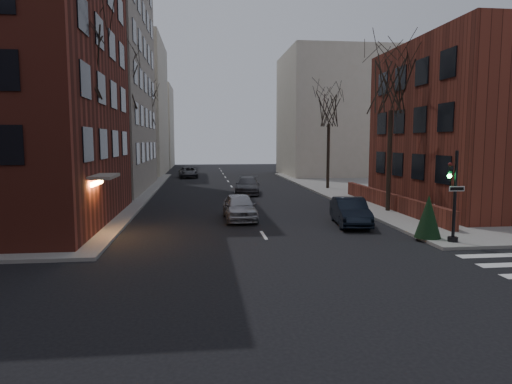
{
  "coord_description": "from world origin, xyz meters",
  "views": [
    {
      "loc": [
        -2.95,
        -9.54,
        4.56
      ],
      "look_at": [
        -0.25,
        13.08,
        2.0
      ],
      "focal_mm": 32.0,
      "sensor_mm": 36.0,
      "label": 1
    }
  ],
  "objects_px": {
    "parked_sedan": "(350,212)",
    "car_lane_far": "(188,172)",
    "tree_left_c": "(145,108)",
    "tree_left_b": "(121,82)",
    "streetlamp_far": "(154,144)",
    "streetlamp_near": "(123,146)",
    "tree_left_a": "(79,60)",
    "car_lane_silver": "(240,207)",
    "sandwich_board": "(433,213)",
    "evergreen_shrub": "(428,216)",
    "traffic_signal": "(453,202)",
    "tree_right_a": "(392,84)",
    "car_lane_gray": "(248,186)",
    "tree_right_b": "(329,108)"
  },
  "relations": [
    {
      "from": "tree_right_b",
      "to": "parked_sedan",
      "type": "relative_size",
      "value": 2.03
    },
    {
      "from": "car_lane_far",
      "to": "evergreen_shrub",
      "type": "relative_size",
      "value": 2.43
    },
    {
      "from": "car_lane_silver",
      "to": "evergreen_shrub",
      "type": "relative_size",
      "value": 2.27
    },
    {
      "from": "tree_left_b",
      "to": "streetlamp_far",
      "type": "bearing_deg",
      "value": 87.85
    },
    {
      "from": "car_lane_gray",
      "to": "tree_left_c",
      "type": "bearing_deg",
      "value": 139.71
    },
    {
      "from": "tree_left_a",
      "to": "sandwich_board",
      "type": "xyz_separation_m",
      "value": [
        18.36,
        -0.29,
        -7.84
      ]
    },
    {
      "from": "parked_sedan",
      "to": "car_lane_far",
      "type": "distance_m",
      "value": 35.08
    },
    {
      "from": "tree_left_c",
      "to": "evergreen_shrub",
      "type": "bearing_deg",
      "value": -61.84
    },
    {
      "from": "traffic_signal",
      "to": "tree_left_b",
      "type": "relative_size",
      "value": 0.37
    },
    {
      "from": "streetlamp_near",
      "to": "tree_right_b",
      "type": "bearing_deg",
      "value": 30.47
    },
    {
      "from": "tree_left_c",
      "to": "car_lane_far",
      "type": "xyz_separation_m",
      "value": [
        4.17,
        7.83,
        -7.36
      ]
    },
    {
      "from": "tree_left_b",
      "to": "tree_right_b",
      "type": "xyz_separation_m",
      "value": [
        17.6,
        6.0,
        -1.33
      ]
    },
    {
      "from": "parked_sedan",
      "to": "traffic_signal",
      "type": "bearing_deg",
      "value": -53.03
    },
    {
      "from": "tree_right_b",
      "to": "car_lane_far",
      "type": "distance_m",
      "value": 21.88
    },
    {
      "from": "parked_sedan",
      "to": "car_lane_gray",
      "type": "relative_size",
      "value": 0.91
    },
    {
      "from": "sandwich_board",
      "to": "evergreen_shrub",
      "type": "distance_m",
      "value": 4.44
    },
    {
      "from": "tree_left_c",
      "to": "evergreen_shrub",
      "type": "xyz_separation_m",
      "value": [
        16.1,
        -30.08,
        -6.89
      ]
    },
    {
      "from": "car_lane_silver",
      "to": "sandwich_board",
      "type": "distance_m",
      "value": 10.73
    },
    {
      "from": "tree_right_a",
      "to": "evergreen_shrub",
      "type": "relative_size",
      "value": 4.93
    },
    {
      "from": "tree_left_c",
      "to": "car_lane_far",
      "type": "relative_size",
      "value": 2.03
    },
    {
      "from": "streetlamp_near",
      "to": "streetlamp_far",
      "type": "relative_size",
      "value": 1.0
    },
    {
      "from": "streetlamp_far",
      "to": "sandwich_board",
      "type": "height_order",
      "value": "streetlamp_far"
    },
    {
      "from": "tree_right_a",
      "to": "car_lane_gray",
      "type": "xyz_separation_m",
      "value": [
        -7.83,
        11.3,
        -7.31
      ]
    },
    {
      "from": "car_lane_gray",
      "to": "evergreen_shrub",
      "type": "distance_m",
      "value": 20.39
    },
    {
      "from": "streetlamp_near",
      "to": "car_lane_gray",
      "type": "height_order",
      "value": "streetlamp_near"
    },
    {
      "from": "tree_right_a",
      "to": "sandwich_board",
      "type": "bearing_deg",
      "value": -79.99
    },
    {
      "from": "car_lane_gray",
      "to": "evergreen_shrub",
      "type": "height_order",
      "value": "evergreen_shrub"
    },
    {
      "from": "tree_right_a",
      "to": "car_lane_far",
      "type": "bearing_deg",
      "value": 114.24
    },
    {
      "from": "traffic_signal",
      "to": "car_lane_far",
      "type": "distance_m",
      "value": 40.83
    },
    {
      "from": "car_lane_far",
      "to": "sandwich_board",
      "type": "relative_size",
      "value": 5.0
    },
    {
      "from": "streetlamp_near",
      "to": "parked_sedan",
      "type": "relative_size",
      "value": 1.39
    },
    {
      "from": "streetlamp_near",
      "to": "parked_sedan",
      "type": "height_order",
      "value": "streetlamp_near"
    },
    {
      "from": "sandwich_board",
      "to": "evergreen_shrub",
      "type": "bearing_deg",
      "value": -101.06
    },
    {
      "from": "car_lane_gray",
      "to": "car_lane_far",
      "type": "distance_m",
      "value": 19.35
    },
    {
      "from": "streetlamp_near",
      "to": "sandwich_board",
      "type": "xyz_separation_m",
      "value": [
        17.76,
        -8.29,
        -3.61
      ]
    },
    {
      "from": "tree_left_a",
      "to": "tree_left_b",
      "type": "bearing_deg",
      "value": 90.0
    },
    {
      "from": "tree_left_b",
      "to": "evergreen_shrub",
      "type": "xyz_separation_m",
      "value": [
        16.1,
        -16.08,
        -7.78
      ]
    },
    {
      "from": "tree_right_b",
      "to": "tree_right_a",
      "type": "bearing_deg",
      "value": -90.0
    },
    {
      "from": "tree_left_c",
      "to": "tree_right_a",
      "type": "height_order",
      "value": "same"
    },
    {
      "from": "evergreen_shrub",
      "to": "streetlamp_far",
      "type": "bearing_deg",
      "value": 115.79
    },
    {
      "from": "parked_sedan",
      "to": "car_lane_silver",
      "type": "xyz_separation_m",
      "value": [
        -5.82,
        2.4,
        0.02
      ]
    },
    {
      "from": "parked_sedan",
      "to": "sandwich_board",
      "type": "xyz_separation_m",
      "value": [
        4.54,
        -0.39,
        -0.11
      ]
    },
    {
      "from": "tree_right_a",
      "to": "streetlamp_far",
      "type": "height_order",
      "value": "tree_right_a"
    },
    {
      "from": "car_lane_silver",
      "to": "streetlamp_far",
      "type": "bearing_deg",
      "value": 105.09
    },
    {
      "from": "parked_sedan",
      "to": "evergreen_shrub",
      "type": "relative_size",
      "value": 2.29
    },
    {
      "from": "tree_left_c",
      "to": "streetlamp_near",
      "type": "xyz_separation_m",
      "value": [
        0.6,
        -18.0,
        -3.79
      ]
    },
    {
      "from": "tree_right_b",
      "to": "tree_left_c",
      "type": "bearing_deg",
      "value": 155.56
    },
    {
      "from": "tree_right_b",
      "to": "car_lane_far",
      "type": "height_order",
      "value": "tree_right_b"
    },
    {
      "from": "tree_left_a",
      "to": "car_lane_silver",
      "type": "bearing_deg",
      "value": 17.38
    },
    {
      "from": "tree_right_a",
      "to": "streetlamp_far",
      "type": "relative_size",
      "value": 1.55
    }
  ]
}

